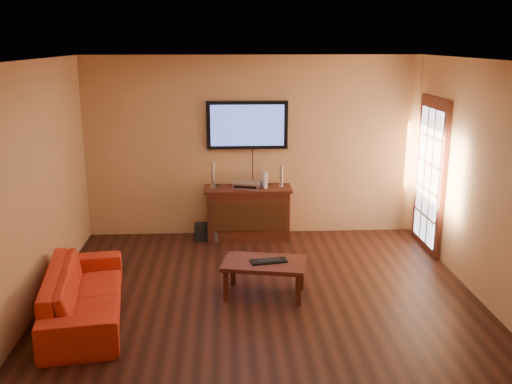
{
  "coord_description": "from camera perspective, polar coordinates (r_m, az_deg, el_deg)",
  "views": [
    {
      "loc": [
        -0.41,
        -5.94,
        2.9
      ],
      "look_at": [
        -0.04,
        0.8,
        1.1
      ],
      "focal_mm": 40.0,
      "sensor_mm": 36.0,
      "label": 1
    }
  ],
  "objects": [
    {
      "name": "coffee_table",
      "position": [
        6.69,
        0.83,
        -7.43
      ],
      "size": [
        1.04,
        0.75,
        0.41
      ],
      "color": "#3D160D",
      "rests_on": "ground"
    },
    {
      "name": "speaker_right",
      "position": [
        8.5,
        2.55,
        1.54
      ],
      "size": [
        0.09,
        0.09,
        0.33
      ],
      "color": "silver",
      "rests_on": "media_console"
    },
    {
      "name": "speaker_left",
      "position": [
        8.44,
        -4.34,
        1.63
      ],
      "size": [
        0.11,
        0.11,
        0.39
      ],
      "color": "silver",
      "rests_on": "media_console"
    },
    {
      "name": "television",
      "position": [
        8.48,
        -0.88,
        6.71
      ],
      "size": [
        1.21,
        0.08,
        0.71
      ],
      "color": "black",
      "rests_on": "ground"
    },
    {
      "name": "sofa",
      "position": [
        6.42,
        -16.88,
        -8.91
      ],
      "size": [
        0.85,
        1.98,
        0.75
      ],
      "primitive_type": "imported",
      "rotation": [
        0.0,
        0.0,
        1.72
      ],
      "color": "red",
      "rests_on": "ground"
    },
    {
      "name": "french_door",
      "position": [
        8.36,
        17.0,
        1.49
      ],
      "size": [
        0.07,
        1.02,
        2.22
      ],
      "color": "#3D160D",
      "rests_on": "ground"
    },
    {
      "name": "room_walls",
      "position": [
        6.69,
        0.43,
        4.49
      ],
      "size": [
        5.0,
        5.0,
        5.0
      ],
      "color": "tan",
      "rests_on": "ground"
    },
    {
      "name": "keyboard",
      "position": [
        6.65,
        1.28,
        -6.91
      ],
      "size": [
        0.44,
        0.23,
        0.03
      ],
      "color": "black",
      "rests_on": "coffee_table"
    },
    {
      "name": "av_receiver",
      "position": [
        8.43,
        -0.9,
        0.71
      ],
      "size": [
        0.44,
        0.36,
        0.09
      ],
      "primitive_type": "cube",
      "rotation": [
        0.0,
        0.0,
        -0.24
      ],
      "color": "silver",
      "rests_on": "media_console"
    },
    {
      "name": "media_console",
      "position": [
        8.56,
        -0.8,
        -2.07
      ],
      "size": [
        1.29,
        0.49,
        0.78
      ],
      "color": "#3D160D",
      "rests_on": "ground"
    },
    {
      "name": "game_console",
      "position": [
        8.45,
        0.85,
        1.27
      ],
      "size": [
        0.09,
        0.18,
        0.24
      ],
      "primitive_type": "cube",
      "rotation": [
        0.0,
        0.0,
        0.23
      ],
      "color": "white",
      "rests_on": "media_console"
    },
    {
      "name": "bottle",
      "position": [
        8.39,
        -4.06,
        -4.68
      ],
      "size": [
        0.07,
        0.07,
        0.19
      ],
      "color": "white",
      "rests_on": "ground"
    },
    {
      "name": "subwoofer",
      "position": [
        8.62,
        -5.37,
        -3.97
      ],
      "size": [
        0.24,
        0.24,
        0.23
      ],
      "primitive_type": "cube",
      "rotation": [
        0.0,
        0.0,
        0.01
      ],
      "color": "black",
      "rests_on": "ground"
    },
    {
      "name": "ground_plane",
      "position": [
        6.62,
        0.74,
        -11.04
      ],
      "size": [
        5.0,
        5.0,
        0.0
      ],
      "primitive_type": "plane",
      "color": "black",
      "rests_on": "ground"
    }
  ]
}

